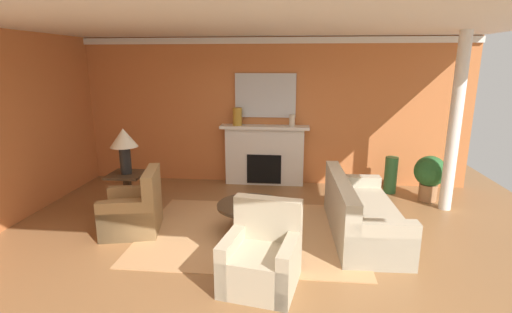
% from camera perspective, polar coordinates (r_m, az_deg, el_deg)
% --- Properties ---
extents(ground_plane, '(9.73, 9.73, 0.00)m').
position_cam_1_polar(ground_plane, '(5.59, -0.98, -12.47)').
color(ground_plane, olive).
extents(wall_fireplace, '(8.08, 0.12, 2.97)m').
position_cam_1_polar(wall_fireplace, '(7.94, 1.50, 6.68)').
color(wall_fireplace, '#CC723D').
rests_on(wall_fireplace, ground_plane).
extents(wall_window, '(0.12, 6.24, 2.97)m').
position_cam_1_polar(wall_window, '(6.95, -33.65, 3.31)').
color(wall_window, '#CC723D').
rests_on(wall_window, ground_plane).
extents(ceiling_panel, '(8.08, 6.24, 0.06)m').
position_cam_1_polar(ceiling_panel, '(5.33, -0.71, 19.47)').
color(ceiling_panel, white).
extents(crown_moulding, '(8.08, 0.08, 0.12)m').
position_cam_1_polar(crown_moulding, '(7.80, 1.52, 16.90)').
color(crown_moulding, white).
extents(area_rug, '(3.22, 2.44, 0.01)m').
position_cam_1_polar(area_rug, '(5.84, -0.75, -11.19)').
color(area_rug, tan).
rests_on(area_rug, ground_plane).
extents(fireplace, '(1.80, 0.35, 1.23)m').
position_cam_1_polar(fireplace, '(7.90, 1.28, -0.02)').
color(fireplace, white).
rests_on(fireplace, ground_plane).
extents(mantel_mirror, '(1.23, 0.04, 0.88)m').
position_cam_1_polar(mantel_mirror, '(7.81, 1.40, 9.08)').
color(mantel_mirror, silver).
extents(sofa, '(0.98, 2.13, 0.85)m').
position_cam_1_polar(sofa, '(5.86, 15.27, -8.50)').
color(sofa, '#BCB299').
rests_on(sofa, ground_plane).
extents(armchair_near_window, '(0.95, 0.95, 0.95)m').
position_cam_1_polar(armchair_near_window, '(6.05, -17.66, -7.87)').
color(armchair_near_window, '#9E7A4C').
rests_on(armchair_near_window, ground_plane).
extents(armchair_facing_fireplace, '(0.93, 0.93, 0.95)m').
position_cam_1_polar(armchair_facing_fireplace, '(4.49, 0.83, -15.09)').
color(armchair_facing_fireplace, '#C1B293').
rests_on(armchair_facing_fireplace, ground_plane).
extents(coffee_table, '(1.00, 1.00, 0.45)m').
position_cam_1_polar(coffee_table, '(5.71, -0.76, -8.19)').
color(coffee_table, '#3D2D1E').
rests_on(coffee_table, ground_plane).
extents(side_table, '(0.56, 0.56, 0.70)m').
position_cam_1_polar(side_table, '(6.73, -18.53, -4.86)').
color(side_table, '#3D2D1E').
rests_on(side_table, ground_plane).
extents(table_lamp, '(0.44, 0.44, 0.75)m').
position_cam_1_polar(table_lamp, '(6.53, -19.08, 2.02)').
color(table_lamp, black).
rests_on(table_lamp, side_table).
extents(vase_mantel_right, '(0.11, 0.11, 0.23)m').
position_cam_1_polar(vase_mantel_right, '(7.67, 5.40, 5.35)').
color(vase_mantel_right, beige).
rests_on(vase_mantel_right, fireplace).
extents(vase_tall_corner, '(0.24, 0.24, 0.71)m').
position_cam_1_polar(vase_tall_corner, '(7.86, 19.43, -2.60)').
color(vase_tall_corner, '#33703D').
rests_on(vase_tall_corner, ground_plane).
extents(vase_mantel_left, '(0.18, 0.18, 0.36)m').
position_cam_1_polar(vase_mantel_left, '(7.75, -2.79, 5.96)').
color(vase_mantel_left, '#B7892D').
rests_on(vase_mantel_left, fireplace).
extents(book_red_cover, '(0.24, 0.22, 0.04)m').
position_cam_1_polar(book_red_cover, '(5.58, -0.70, -7.21)').
color(book_red_cover, maroon).
rests_on(book_red_cover, coffee_table).
extents(potted_plant, '(0.56, 0.56, 0.83)m').
position_cam_1_polar(potted_plant, '(7.67, 24.46, -2.42)').
color(potted_plant, '#A8754C').
rests_on(potted_plant, ground_plane).
extents(column_white, '(0.20, 0.20, 2.97)m').
position_cam_1_polar(column_white, '(7.13, 27.50, 4.29)').
color(column_white, white).
rests_on(column_white, ground_plane).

